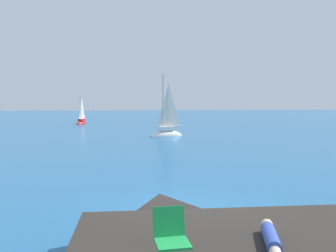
{
  "coord_description": "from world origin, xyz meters",
  "views": [
    {
      "loc": [
        -1.13,
        -9.5,
        3.12
      ],
      "look_at": [
        0.78,
        15.05,
        1.18
      ],
      "focal_mm": 38.37,
      "sensor_mm": 36.0,
      "label": 1
    }
  ],
  "objects_px": {
    "person_sunbather": "(272,241)",
    "beach_chair": "(171,234)",
    "sailboat_far": "(82,122)",
    "sailboat_near": "(166,133)"
  },
  "relations": [
    {
      "from": "person_sunbather",
      "to": "beach_chair",
      "type": "bearing_deg",
      "value": -64.39
    },
    {
      "from": "sailboat_far",
      "to": "beach_chair",
      "type": "xyz_separation_m",
      "value": [
        7.44,
        -38.33,
        0.91
      ]
    },
    {
      "from": "sailboat_far",
      "to": "person_sunbather",
      "type": "bearing_deg",
      "value": 33.07
    },
    {
      "from": "sailboat_far",
      "to": "beach_chair",
      "type": "relative_size",
      "value": 4.97
    },
    {
      "from": "sailboat_near",
      "to": "person_sunbather",
      "type": "bearing_deg",
      "value": 65.97
    },
    {
      "from": "person_sunbather",
      "to": "sailboat_near",
      "type": "bearing_deg",
      "value": -167.0
    },
    {
      "from": "sailboat_near",
      "to": "sailboat_far",
      "type": "height_order",
      "value": "sailboat_near"
    },
    {
      "from": "sailboat_near",
      "to": "beach_chair",
      "type": "height_order",
      "value": "sailboat_near"
    },
    {
      "from": "beach_chair",
      "to": "sailboat_far",
      "type": "bearing_deg",
      "value": -175.51
    },
    {
      "from": "sailboat_far",
      "to": "beach_chair",
      "type": "distance_m",
      "value": 39.05
    }
  ]
}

